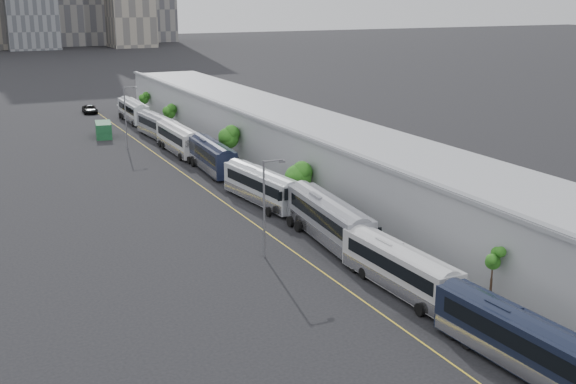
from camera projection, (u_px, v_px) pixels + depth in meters
sidewalk at (345, 210)px, 76.03m from camera, size 10.00×170.00×0.12m
lane_line at (254, 223)px, 71.67m from camera, size 0.12×160.00×0.02m
depot at (379, 174)px, 76.78m from camera, size 12.45×160.40×7.20m
bus_1 at (518, 344)px, 43.66m from camera, size 3.22×12.56×3.64m
bus_2 at (399, 272)px, 55.08m from camera, size 2.90×12.50×3.63m
bus_3 at (329, 223)px, 66.19m from camera, size 3.98×14.08×4.06m
bus_4 at (262, 189)px, 78.09m from camera, size 3.92×13.12×3.78m
bus_5 at (211, 159)px, 92.38m from camera, size 3.38×13.54×3.92m
bus_6 at (179, 141)px, 102.99m from camera, size 3.01×13.54×3.96m
bus_7 at (158, 128)px, 113.66m from camera, size 3.33×12.80×3.70m
bus_8 at (133, 113)px, 128.18m from camera, size 2.92×13.14×3.83m
tree_1 at (493, 262)px, 51.61m from camera, size 1.13×1.13×4.23m
tree_2 at (298, 174)px, 76.99m from camera, size 2.93×2.93×4.93m
tree_3 at (229, 135)px, 94.97m from camera, size 2.73×2.73×5.43m
tree_4 at (169, 111)px, 119.89m from camera, size 2.07×2.07×4.26m
tree_5 at (144, 98)px, 134.66m from camera, size 1.69×1.69×4.09m
street_lamp_near at (266, 202)px, 61.21m from camera, size 2.04×0.22×8.59m
street_lamp_far at (127, 113)px, 105.23m from camera, size 2.04×0.22×9.05m
shipping_container at (104, 130)px, 114.34m from camera, size 3.21×5.69×2.39m
suv at (90, 109)px, 137.60m from camera, size 2.90×5.62×1.52m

